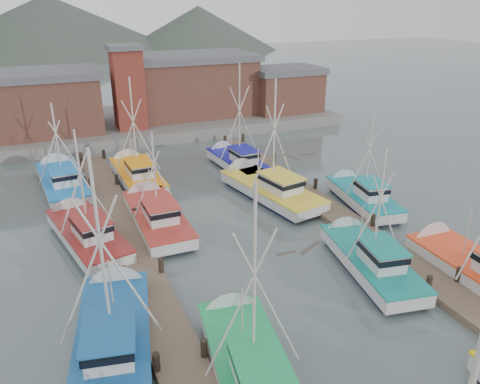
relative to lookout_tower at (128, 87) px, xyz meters
name	(u,v)px	position (x,y,z in m)	size (l,w,h in m)	color
ground	(305,303)	(2.00, -33.00, -5.55)	(260.00, 260.00, 0.00)	#4D5C5B
dock_left	(148,288)	(-5.00, -28.96, -5.34)	(2.30, 46.00, 1.50)	brown
dock_right	(369,237)	(9.00, -28.96, -5.34)	(2.30, 46.00, 1.50)	brown
quay	(143,123)	(2.00, 4.00, -4.95)	(44.00, 16.00, 1.20)	gray
shed_left	(36,102)	(-9.00, 2.00, -1.21)	(12.72, 8.48, 6.20)	brown
shed_center	(190,84)	(8.00, 4.00, -0.86)	(14.84, 9.54, 6.90)	brown
shed_right	(284,89)	(19.00, 1.00, -1.71)	(8.48, 6.36, 5.20)	brown
lookout_tower	(128,87)	(0.00, 0.00, 0.00)	(3.60, 3.60, 8.50)	maroon
distant_hills	(23,56)	(-10.76, 89.59, -5.55)	(175.00, 140.00, 42.00)	#414D40
boat_4	(248,362)	(-2.61, -36.34, -4.87)	(4.12, 9.31, 9.39)	black
boat_5	(366,257)	(6.83, -31.50, -4.87)	(4.09, 8.95, 7.96)	black
boat_6	(114,333)	(-7.23, -32.43, -4.86)	(4.80, 10.08, 10.13)	black
boat_7	(477,269)	(11.45, -34.88, -4.86)	(4.61, 9.57, 11.57)	black
boat_8	(155,215)	(-2.71, -21.36, -4.88)	(3.10, 9.37, 7.39)	black
boat_9	(266,188)	(6.24, -20.02, -4.87)	(4.84, 10.48, 9.93)	black
boat_10	(85,232)	(-7.32, -22.15, -4.87)	(4.47, 9.37, 8.12)	black
boat_11	(360,195)	(11.94, -24.04, -4.87)	(3.68, 8.34, 7.42)	black
boat_12	(136,174)	(-2.28, -12.96, -4.87)	(3.78, 9.25, 9.43)	black
boat_13	(236,161)	(6.53, -13.38, -4.87)	(3.91, 8.78, 9.95)	black
boat_14	(62,180)	(-7.99, -12.19, -4.87)	(3.74, 9.90, 7.88)	black
gull_near	(298,251)	(-2.37, -39.26, 1.69)	(1.55, 0.66, 0.24)	gray
gull_far	(299,156)	(1.39, -32.77, 2.15)	(1.48, 0.65, 0.24)	gray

